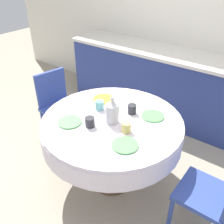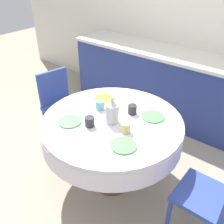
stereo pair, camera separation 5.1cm
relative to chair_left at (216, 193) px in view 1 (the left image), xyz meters
The scene contains 15 objects.
ground_plane 1.09m from the chair_left, behind, with size 12.00×12.00×0.00m, color #9E937F.
wall_back 2.22m from the chair_left, 118.22° to the left, with size 7.00×0.05×2.60m.
kitchen_counter 1.78m from the chair_left, 123.33° to the left, with size 3.24×0.64×0.95m.
dining_table 0.99m from the chair_left, behind, with size 1.28×1.28×0.76m.
chair_left is the anchor object (origin of this frame).
chair_right 1.95m from the chair_left, behind, with size 0.47×0.47×0.87m.
plate_near_left 1.30m from the chair_left, 168.61° to the right, with size 0.21×0.21×0.01m, color #5BA85B.
cup_near_left 1.13m from the chair_left, behind, with size 0.08×0.08×0.09m, color #28282D.
plate_near_right 0.77m from the chair_left, 162.07° to the right, with size 0.21×0.21×0.01m, color #5BA85B.
cup_near_right 0.84m from the chair_left, behind, with size 0.08×0.08×0.09m, color #DBB766.
plate_far_left 1.32m from the chair_left, 168.87° to the left, with size 0.21×0.21×0.01m, color yellow.
cup_far_left 1.22m from the chair_left, behind, with size 0.08×0.08×0.09m, color #5BA39E.
plate_far_right 0.81m from the chair_left, 159.12° to the left, with size 0.21×0.21×0.01m, color #5BA85B.
cup_far_right 0.97m from the chair_left, 167.05° to the left, with size 0.08×0.08×0.09m, color #28282D.
coffee_carafe 1.02m from the chair_left, behind, with size 0.12×0.12×0.25m.
Camera 1 is at (1.10, -1.48, 2.01)m, focal length 40.00 mm.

